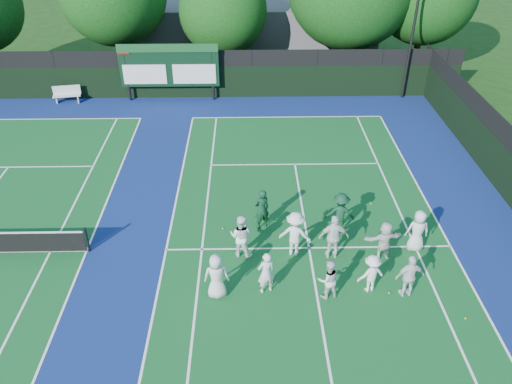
{
  "coord_description": "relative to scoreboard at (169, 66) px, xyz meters",
  "views": [
    {
      "loc": [
        -2.33,
        -13.79,
        12.36
      ],
      "look_at": [
        -2.0,
        3.0,
        1.3
      ],
      "focal_mm": 35.0,
      "sensor_mm": 36.0,
      "label": 1
    }
  ],
  "objects": [
    {
      "name": "tennis_ball_5",
      "position": [
        9.5,
        -17.07,
        -2.16
      ],
      "size": [
        0.07,
        0.07,
        0.07
      ],
      "primitive_type": "sphere",
      "color": "#B4CB17",
      "rests_on": "ground"
    },
    {
      "name": "tennis_ball_2",
      "position": [
        11.71,
        -18.26,
        -2.16
      ],
      "size": [
        0.07,
        0.07,
        0.07
      ],
      "primitive_type": "sphere",
      "color": "#B4CB17",
      "rests_on": "ground"
    },
    {
      "name": "player_front_1",
      "position": [
        5.27,
        -16.85,
        -1.35
      ],
      "size": [
        0.71,
        0.59,
        1.68
      ],
      "primitive_type": "imported",
      "rotation": [
        0.0,
        0.0,
        3.49
      ],
      "color": "silver",
      "rests_on": "ground"
    },
    {
      "name": "player_back_4",
      "position": [
        11.03,
        -14.7,
        -1.32
      ],
      "size": [
        0.88,
        0.59,
        1.74
      ],
      "primitive_type": "imported",
      "rotation": [
        0.0,
        0.0,
        3.1
      ],
      "color": "silver",
      "rests_on": "ground"
    },
    {
      "name": "player_back_1",
      "position": [
        6.41,
        -14.87,
        -1.26
      ],
      "size": [
        1.34,
        0.97,
        1.86
      ],
      "primitive_type": "imported",
      "rotation": [
        0.0,
        0.0,
        2.88
      ],
      "color": "white",
      "rests_on": "ground"
    },
    {
      "name": "player_back_2",
      "position": [
        7.82,
        -15.09,
        -1.26
      ],
      "size": [
        1.1,
        0.46,
        1.86
      ],
      "primitive_type": "imported",
      "rotation": [
        0.0,
        0.0,
        3.15
      ],
      "color": "white",
      "rests_on": "ground"
    },
    {
      "name": "coach_left",
      "position": [
        5.23,
        -13.21,
        -1.3
      ],
      "size": [
        0.77,
        0.66,
        1.78
      ],
      "primitive_type": "imported",
      "rotation": [
        0.0,
        0.0,
        3.56
      ],
      "color": "#0E351F",
      "rests_on": "ground"
    },
    {
      "name": "player_front_3",
      "position": [
        8.84,
        -16.86,
        -1.45
      ],
      "size": [
        1.08,
        0.81,
        1.49
      ],
      "primitive_type": "imported",
      "rotation": [
        0.0,
        0.0,
        3.44
      ],
      "color": "white",
      "rests_on": "ground"
    },
    {
      "name": "scoreboard",
      "position": [
        0.0,
        0.0,
        0.0
      ],
      "size": [
        6.0,
        0.21,
        3.55
      ],
      "color": "black",
      "rests_on": "ground"
    },
    {
      "name": "tree_c",
      "position": [
        3.35,
        3.99,
        2.12
      ],
      "size": [
        5.69,
        5.69,
        7.31
      ],
      "color": "#311B0D",
      "rests_on": "ground"
    },
    {
      "name": "clubhouse",
      "position": [
        5.01,
        8.41,
        -0.19
      ],
      "size": [
        18.0,
        6.0,
        4.0
      ],
      "primitive_type": "cube",
      "color": "#5C5C61",
      "rests_on": "ground"
    },
    {
      "name": "tennis_ball_4",
      "position": [
        7.9,
        -13.25,
        -2.16
      ],
      "size": [
        0.07,
        0.07,
        0.07
      ],
      "primitive_type": "sphere",
      "color": "#B4CB17",
      "rests_on": "ground"
    },
    {
      "name": "tennis_ball_1",
      "position": [
        10.03,
        -11.69,
        -2.16
      ],
      "size": [
        0.07,
        0.07,
        0.07
      ],
      "primitive_type": "sphere",
      "color": "#B4CB17",
      "rests_on": "ground"
    },
    {
      "name": "back_fence",
      "position": [
        1.01,
        0.41,
        -0.83
      ],
      "size": [
        34.0,
        0.08,
        3.0
      ],
      "color": "black",
      "rests_on": "ground"
    },
    {
      "name": "player_front_0",
      "position": [
        3.6,
        -17.01,
        -1.32
      ],
      "size": [
        0.87,
        0.59,
        1.74
      ],
      "primitive_type": "imported",
      "rotation": [
        0.0,
        0.0,
        3.19
      ],
      "color": "silver",
      "rests_on": "ground"
    },
    {
      "name": "player_front_2",
      "position": [
        7.33,
        -17.13,
        -1.42
      ],
      "size": [
        0.85,
        0.72,
        1.53
      ],
      "primitive_type": "imported",
      "rotation": [
        0.0,
        0.0,
        3.35
      ],
      "color": "silver",
      "rests_on": "ground"
    },
    {
      "name": "court_apron",
      "position": [
        1.01,
        -14.59,
        -2.19
      ],
      "size": [
        34.0,
        32.0,
        0.01
      ],
      "primitive_type": "cube",
      "color": "navy",
      "rests_on": "ground"
    },
    {
      "name": "player_back_0",
      "position": [
        4.41,
        -14.89,
        -1.31
      ],
      "size": [
        1.02,
        0.9,
        1.77
      ],
      "primitive_type": "imported",
      "rotation": [
        0.0,
        0.0,
        2.83
      ],
      "color": "white",
      "rests_on": "ground"
    },
    {
      "name": "player_front_4",
      "position": [
        10.06,
        -17.12,
        -1.35
      ],
      "size": [
        1.04,
        0.55,
        1.69
      ],
      "primitive_type": "imported",
      "rotation": [
        0.0,
        0.0,
        3.29
      ],
      "color": "silver",
      "rests_on": "ground"
    },
    {
      "name": "near_court",
      "position": [
        7.01,
        -14.59,
        -2.18
      ],
      "size": [
        11.05,
        23.85,
        0.01
      ],
      "color": "#115622",
      "rests_on": "ground"
    },
    {
      "name": "player_back_3",
      "position": [
        9.68,
        -15.15,
        -1.39
      ],
      "size": [
        1.54,
        0.73,
        1.59
      ],
      "primitive_type": "imported",
      "rotation": [
        0.0,
        0.0,
        3.32
      ],
      "color": "silver",
      "rests_on": "ground"
    },
    {
      "name": "coach_right",
      "position": [
        8.31,
        -13.51,
        -1.31
      ],
      "size": [
        1.21,
        0.8,
        1.75
      ],
      "primitive_type": "imported",
      "rotation": [
        0.0,
        0.0,
        3.01
      ],
      "color": "#0F3821",
      "rests_on": "ground"
    },
    {
      "name": "bench",
      "position": [
        -6.39,
        -0.21,
        -1.63
      ],
      "size": [
        1.7,
        0.71,
        1.04
      ],
      "color": "silver",
      "rests_on": "ground"
    },
    {
      "name": "ground",
      "position": [
        7.01,
        -15.59,
        -2.19
      ],
      "size": [
        120.0,
        120.0,
        0.0
      ],
      "primitive_type": "plane",
      "color": "#163A0F",
      "rests_on": "ground"
    },
    {
      "name": "tennis_ball_3",
      "position": [
        3.65,
        -13.33,
        -2.16
      ],
      "size": [
        0.07,
        0.07,
        0.07
      ],
      "primitive_type": "sphere",
      "color": "#B4CB17",
      "rests_on": "ground"
    }
  ]
}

